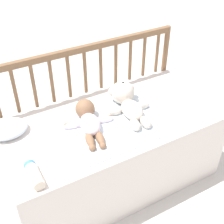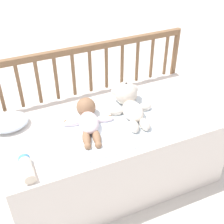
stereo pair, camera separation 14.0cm
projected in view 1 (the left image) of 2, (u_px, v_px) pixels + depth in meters
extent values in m
plane|color=silver|center=(112.00, 177.00, 2.06)|extent=(12.00, 12.00, 0.00)
cube|color=white|center=(112.00, 151.00, 1.92)|extent=(1.27, 0.62, 0.48)
cylinder|color=brown|center=(162.00, 79.00, 2.29)|extent=(0.04, 0.04, 0.81)
cube|color=brown|center=(84.00, 49.00, 1.82)|extent=(1.23, 0.03, 0.04)
cylinder|color=brown|center=(15.00, 92.00, 1.75)|extent=(0.02, 0.02, 0.28)
cylinder|color=brown|center=(34.00, 86.00, 1.79)|extent=(0.02, 0.02, 0.28)
cylinder|color=brown|center=(52.00, 82.00, 1.83)|extent=(0.02, 0.02, 0.28)
cylinder|color=brown|center=(69.00, 77.00, 1.88)|extent=(0.02, 0.02, 0.28)
cylinder|color=brown|center=(85.00, 73.00, 1.92)|extent=(0.02, 0.02, 0.28)
cylinder|color=brown|center=(101.00, 68.00, 1.96)|extent=(0.02, 0.02, 0.28)
cylinder|color=brown|center=(116.00, 64.00, 2.00)|extent=(0.02, 0.02, 0.28)
cylinder|color=brown|center=(130.00, 60.00, 2.05)|extent=(0.02, 0.02, 0.28)
cylinder|color=brown|center=(144.00, 57.00, 2.09)|extent=(0.02, 0.02, 0.28)
cylinder|color=brown|center=(157.00, 53.00, 2.13)|extent=(0.02, 0.02, 0.28)
cube|color=white|center=(113.00, 122.00, 1.76)|extent=(0.74, 0.49, 0.01)
ellipsoid|color=silver|center=(132.00, 110.00, 1.78)|extent=(0.14, 0.20, 0.08)
sphere|color=silver|center=(123.00, 92.00, 1.87)|extent=(0.14, 0.14, 0.14)
sphere|color=tan|center=(123.00, 87.00, 1.85)|extent=(0.06, 0.06, 0.06)
sphere|color=black|center=(123.00, 83.00, 1.83)|extent=(0.02, 0.02, 0.02)
sphere|color=silver|center=(113.00, 92.00, 1.87)|extent=(0.06, 0.06, 0.06)
sphere|color=silver|center=(130.00, 88.00, 1.90)|extent=(0.06, 0.06, 0.06)
ellipsoid|color=silver|center=(115.00, 111.00, 1.80)|extent=(0.09, 0.06, 0.05)
ellipsoid|color=silver|center=(143.00, 105.00, 1.85)|extent=(0.09, 0.06, 0.05)
ellipsoid|color=silver|center=(135.00, 125.00, 1.69)|extent=(0.07, 0.10, 0.06)
ellipsoid|color=silver|center=(146.00, 122.00, 1.71)|extent=(0.07, 0.10, 0.06)
ellipsoid|color=white|center=(90.00, 124.00, 1.68)|extent=(0.14, 0.19, 0.08)
sphere|color=#936B4C|center=(85.00, 109.00, 1.76)|extent=(0.11, 0.11, 0.11)
ellipsoid|color=white|center=(73.00, 125.00, 1.70)|extent=(0.12, 0.06, 0.04)
ellipsoid|color=white|center=(104.00, 120.00, 1.74)|extent=(0.12, 0.06, 0.04)
sphere|color=#936B4C|center=(66.00, 126.00, 1.70)|extent=(0.03, 0.03, 0.03)
sphere|color=#936B4C|center=(110.00, 118.00, 1.75)|extent=(0.03, 0.03, 0.03)
ellipsoid|color=#936B4C|center=(90.00, 140.00, 1.60)|extent=(0.07, 0.12, 0.04)
ellipsoid|color=#936B4C|center=(100.00, 138.00, 1.62)|extent=(0.07, 0.12, 0.04)
sphere|color=#936B4C|center=(92.00, 148.00, 1.56)|extent=(0.04, 0.04, 0.04)
sphere|color=#936B4C|center=(103.00, 146.00, 1.57)|extent=(0.04, 0.04, 0.04)
cylinder|color=#F4E5CC|center=(35.00, 176.00, 1.40)|extent=(0.05, 0.14, 0.05)
cylinder|color=#4C99D8|center=(30.00, 166.00, 1.45)|extent=(0.06, 0.02, 0.06)
sphere|color=#EAC67F|center=(29.00, 163.00, 1.47)|extent=(0.04, 0.04, 0.04)
ellipsoid|color=silver|center=(7.00, 129.00, 1.66)|extent=(0.22, 0.18, 0.06)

